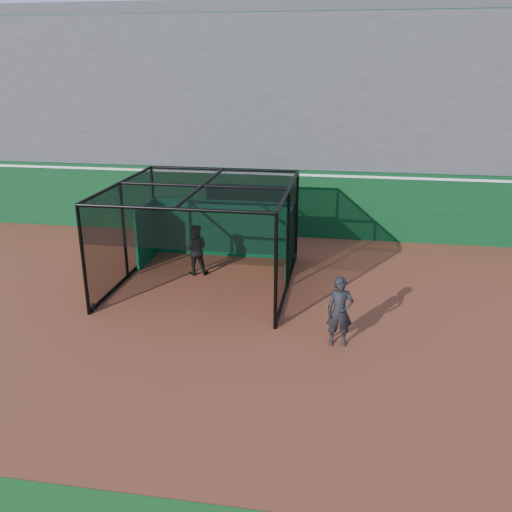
# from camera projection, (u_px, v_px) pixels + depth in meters

# --- Properties ---
(ground) EXTENTS (120.00, 120.00, 0.00)m
(ground) POSITION_uv_depth(u_px,v_px,m) (194.00, 337.00, 12.82)
(ground) COLOR brown
(ground) RESTS_ON ground
(outfield_wall) EXTENTS (50.00, 0.50, 2.50)m
(outfield_wall) POSITION_uv_depth(u_px,v_px,m) (254.00, 200.00, 20.30)
(outfield_wall) COLOR #0B3C19
(outfield_wall) RESTS_ON ground
(grandstand) EXTENTS (50.00, 7.85, 8.95)m
(grandstand) POSITION_uv_depth(u_px,v_px,m) (269.00, 105.00, 22.75)
(grandstand) COLOR #4C4C4F
(grandstand) RESTS_ON ground
(batting_cage) EXTENTS (4.94, 5.29, 2.90)m
(batting_cage) POSITION_uv_depth(u_px,v_px,m) (204.00, 236.00, 15.55)
(batting_cage) COLOR black
(batting_cage) RESTS_ON ground
(batter) EXTENTS (0.86, 0.73, 1.56)m
(batter) POSITION_uv_depth(u_px,v_px,m) (195.00, 250.00, 16.45)
(batter) COLOR black
(batter) RESTS_ON ground
(on_deck_player) EXTENTS (0.65, 0.46, 1.65)m
(on_deck_player) POSITION_uv_depth(u_px,v_px,m) (340.00, 312.00, 12.20)
(on_deck_player) COLOR black
(on_deck_player) RESTS_ON ground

